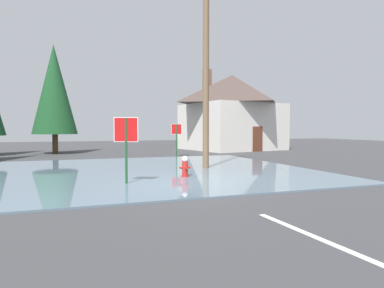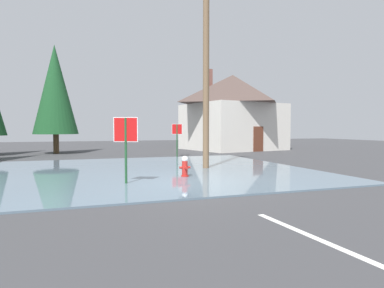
# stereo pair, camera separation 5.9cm
# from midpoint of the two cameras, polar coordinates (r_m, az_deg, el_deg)

# --- Properties ---
(ground_plane) EXTENTS (80.00, 80.00, 0.10)m
(ground_plane) POSITION_cam_midpoint_polar(r_m,az_deg,el_deg) (11.04, -0.25, -7.15)
(ground_plane) COLOR #38383A
(flood_puddle) EXTENTS (13.48, 12.13, 0.06)m
(flood_puddle) POSITION_cam_midpoint_polar(r_m,az_deg,el_deg) (14.38, -7.26, -4.56)
(flood_puddle) COLOR slate
(flood_puddle) RESTS_ON ground
(lane_stop_bar) EXTENTS (3.75, 0.57, 0.01)m
(lane_stop_bar) POSITION_cam_midpoint_polar(r_m,az_deg,el_deg) (10.16, 7.26, -7.72)
(lane_stop_bar) COLOR silver
(lane_stop_bar) RESTS_ON ground
(lane_center_stripe) EXTENTS (0.30, 3.24, 0.01)m
(lane_center_stripe) POSITION_cam_midpoint_polar(r_m,az_deg,el_deg) (6.12, 20.73, -14.89)
(lane_center_stripe) COLOR silver
(lane_center_stripe) RESTS_ON ground
(stop_sign_near) EXTENTS (0.74, 0.35, 2.20)m
(stop_sign_near) POSITION_cam_midpoint_polar(r_m,az_deg,el_deg) (10.88, -11.22, 1.27)
(stop_sign_near) COLOR #1E4C28
(stop_sign_near) RESTS_ON ground
(fire_hydrant) EXTENTS (0.41, 0.35, 0.81)m
(fire_hydrant) POSITION_cam_midpoint_polar(r_m,az_deg,el_deg) (12.27, -1.11, -4.03)
(fire_hydrant) COLOR #AD231E
(fire_hydrant) RESTS_ON ground
(utility_pole) EXTENTS (1.60, 0.28, 9.77)m
(utility_pole) POSITION_cam_midpoint_polar(r_m,az_deg,el_deg) (15.23, 2.56, 14.93)
(utility_pole) COLOR brown
(utility_pole) RESTS_ON ground
(stop_sign_far) EXTENTS (0.65, 0.20, 2.13)m
(stop_sign_far) POSITION_cam_midpoint_polar(r_m,az_deg,el_deg) (21.55, -2.53, 1.81)
(stop_sign_far) COLOR #1E4C28
(stop_sign_far) RESTS_ON ground
(house) EXTENTS (9.12, 8.62, 7.05)m
(house) POSITION_cam_midpoint_polar(r_m,az_deg,el_deg) (29.44, 7.07, 5.70)
(house) COLOR beige
(house) RESTS_ON ground
(pine_tree_short_left) EXTENTS (3.18, 3.18, 7.95)m
(pine_tree_short_left) POSITION_cam_midpoint_polar(r_m,az_deg,el_deg) (26.41, -22.50, 8.66)
(pine_tree_short_left) COLOR #4C3823
(pine_tree_short_left) RESTS_ON ground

